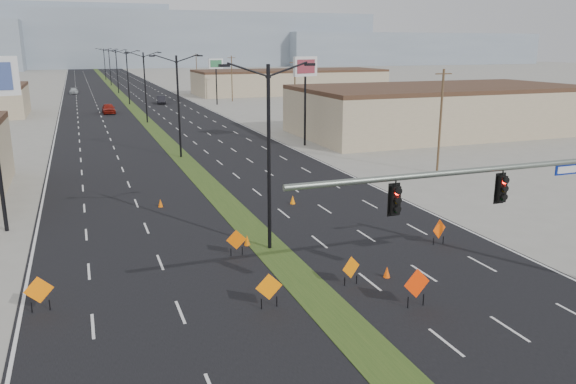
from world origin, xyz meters
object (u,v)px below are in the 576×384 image
object	(u,v)px
streetlight_4	(117,70)
construction_sign_0	(39,291)
construction_sign_1	(269,288)
pole_sign_east_near	(305,73)
car_far	(74,91)
cone_3	(160,203)
streetlight_6	(105,63)
car_mid	(161,100)
signal_mast	(536,195)
pole_sign_east_far	(216,67)
cone_1	(387,272)
cone_2	(293,200)
streetlight_3	(128,76)
streetlight_5	(110,66)
cone_0	(247,240)
streetlight_2	(145,85)
streetlight_0	(269,152)
construction_sign_3	(351,269)
construction_sign_4	(417,285)
construction_sign_2	(236,241)
construction_sign_5	(439,230)
car_left	(109,109)
streetlight_1	(178,103)

from	to	relation	value
streetlight_4	construction_sign_0	xyz separation A→B (m)	(-11.50, -115.86, -4.48)
construction_sign_1	pole_sign_east_near	xyz separation A→B (m)	(16.70, 37.11, 7.06)
car_far	cone_3	distance (m)	103.46
cone_3	pole_sign_east_near	size ratio (longest dim) A/B	0.06
streetlight_6	car_mid	world-z (taller)	streetlight_6
signal_mast	pole_sign_east_far	size ratio (longest dim) A/B	1.90
cone_1	cone_3	bearing A→B (deg)	117.72
car_far	cone_2	xyz separation A→B (m)	(14.34, -105.79, -0.34)
car_mid	cone_1	distance (m)	89.16
streetlight_3	streetlight_5	bearing A→B (deg)	90.00
cone_0	signal_mast	bearing A→B (deg)	-48.70
construction_sign_0	construction_sign_1	size ratio (longest dim) A/B	1.01
streetlight_3	construction_sign_0	size ratio (longest dim) A/B	6.27
car_mid	streetlight_2	bearing A→B (deg)	-95.52
streetlight_0	cone_0	size ratio (longest dim) A/B	16.30
car_far	streetlight_0	bearing A→B (deg)	-82.13
streetlight_6	pole_sign_east_far	size ratio (longest dim) A/B	1.17
cone_1	pole_sign_east_near	size ratio (longest dim) A/B	0.06
construction_sign_3	construction_sign_4	size ratio (longest dim) A/B	0.81
construction_sign_2	streetlight_2	bearing A→B (deg)	95.28
cone_3	signal_mast	bearing A→B (deg)	-57.47
car_mid	car_far	xyz separation A→B (m)	(-15.82, 30.44, -0.09)
pole_sign_east_far	cone_3	bearing A→B (deg)	-113.57
streetlight_0	construction_sign_5	world-z (taller)	streetlight_0
streetlight_0	car_far	bearing A→B (deg)	94.98
car_far	construction_sign_0	bearing A→B (deg)	-87.89
streetlight_2	cone_0	xyz separation A→B (m)	(-1.03, -55.09, -5.11)
construction_sign_5	construction_sign_1	bearing A→B (deg)	-179.51
car_left	pole_sign_east_far	distance (m)	22.61
signal_mast	streetlight_4	world-z (taller)	streetlight_4
streetlight_1	car_mid	distance (m)	55.86
streetlight_3	car_far	world-z (taller)	streetlight_3
construction_sign_5	streetlight_6	bearing A→B (deg)	73.54
streetlight_3	cone_2	size ratio (longest dim) A/B	16.07
construction_sign_2	construction_sign_5	xyz separation A→B (m)	(11.14, -2.33, 0.03)
signal_mast	car_left	distance (m)	81.13
streetlight_4	construction_sign_4	world-z (taller)	streetlight_4
streetlight_0	construction_sign_2	distance (m)	5.01
streetlight_4	cone_1	bearing A→B (deg)	-88.04
cone_1	cone_0	bearing A→B (deg)	127.14
streetlight_6	construction_sign_2	xyz separation A→B (m)	(-2.00, -168.39, -4.58)
pole_sign_east_near	signal_mast	bearing A→B (deg)	-117.59
cone_1	cone_2	distance (m)	13.79
streetlight_6	cone_3	bearing A→B (deg)	-91.64
construction_sign_2	car_left	bearing A→B (deg)	99.42
cone_2	pole_sign_east_near	world-z (taller)	pole_sign_east_near
car_far	cone_2	size ratio (longest dim) A/B	7.19
construction_sign_3	construction_sign_4	xyz separation A→B (m)	(1.59, -3.03, 0.21)
construction_sign_1	construction_sign_2	distance (m)	6.52
car_left	construction_sign_1	xyz separation A→B (m)	(2.25, -76.85, 0.10)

